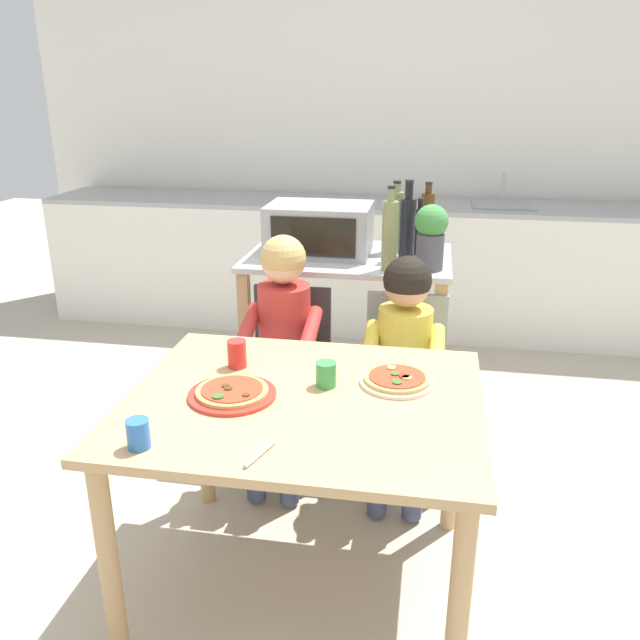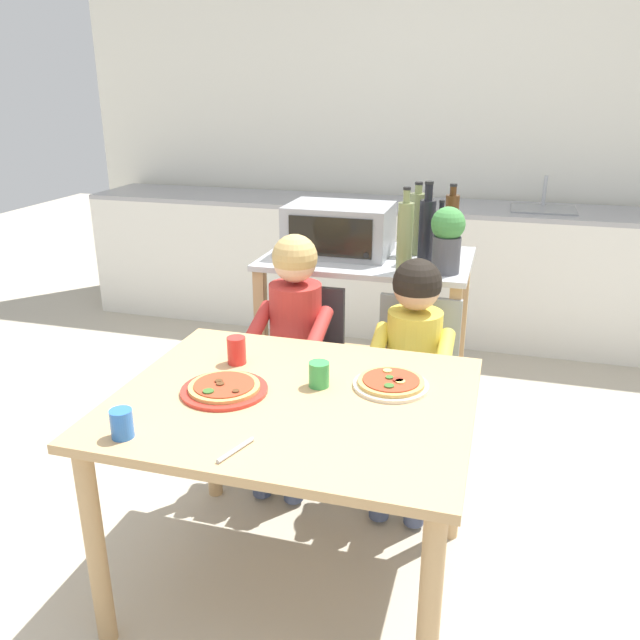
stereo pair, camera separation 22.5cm
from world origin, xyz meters
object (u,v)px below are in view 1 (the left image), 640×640
(bottle_squat_spirits, at_px, (419,231))
(bottle_dark_olive_oil, at_px, (390,235))
(drinking_cup_blue, at_px, (138,434))
(dining_table, at_px, (304,427))
(drinking_cup_green, at_px, (326,374))
(serving_spoon, at_px, (260,454))
(dining_chair_right, at_px, (403,376))
(dining_chair_left, at_px, (289,367))
(pizza_plate_red_rimmed, at_px, (232,393))
(kitchen_island_cart, at_px, (348,315))
(child_in_red_shirt, at_px, (282,334))
(bottle_slim_sauce, at_px, (396,221))
(pizza_plate_cream, at_px, (397,380))
(toaster_oven, at_px, (320,229))
(child_in_yellow_shirt, at_px, (404,349))
(potted_herb_plant, at_px, (431,235))
(drinking_cup_red, at_px, (237,354))
(bottle_brown_beer, at_px, (407,226))
(bottle_tall_green_wine, at_px, (427,218))

(bottle_squat_spirits, height_order, bottle_dark_olive_oil, bottle_dark_olive_oil)
(drinking_cup_blue, bearing_deg, dining_table, 44.22)
(drinking_cup_green, bearing_deg, serving_spoon, -102.96)
(dining_table, distance_m, dining_chair_right, 0.81)
(dining_chair_left, distance_m, pizza_plate_red_rimmed, 0.83)
(drinking_cup_blue, bearing_deg, dining_chair_right, 59.30)
(drinking_cup_blue, bearing_deg, bottle_dark_olive_oil, 66.21)
(drinking_cup_green, bearing_deg, pizza_plate_red_rimmed, -155.71)
(kitchen_island_cart, xyz_separation_m, drinking_cup_blue, (-0.37, -1.52, 0.17))
(child_in_red_shirt, bearing_deg, kitchen_island_cart, 67.79)
(bottle_slim_sauce, bearing_deg, pizza_plate_cream, -85.40)
(toaster_oven, bearing_deg, bottle_slim_sauce, 15.59)
(bottle_squat_spirits, height_order, drinking_cup_blue, bottle_squat_spirits)
(bottle_slim_sauce, distance_m, drinking_cup_green, 1.20)
(bottle_slim_sauce, bearing_deg, drinking_cup_blue, -109.44)
(bottle_dark_olive_oil, bearing_deg, pizza_plate_cream, -83.17)
(bottle_squat_spirits, xyz_separation_m, drinking_cup_green, (-0.25, -1.14, -0.24))
(dining_chair_left, xyz_separation_m, child_in_yellow_shirt, (0.50, -0.13, 0.18))
(drinking_cup_blue, bearing_deg, potted_herb_plant, 60.99)
(bottle_slim_sauce, distance_m, potted_herb_plant, 0.33)
(bottle_slim_sauce, xyz_separation_m, dining_table, (-0.19, -1.25, -0.42))
(bottle_squat_spirits, distance_m, serving_spoon, 1.65)
(bottle_dark_olive_oil, relative_size, serving_spoon, 2.58)
(dining_chair_right, xyz_separation_m, drinking_cup_blue, (-0.66, -1.11, 0.29))
(child_in_yellow_shirt, bearing_deg, toaster_oven, 129.33)
(dining_chair_right, distance_m, drinking_cup_red, 0.84)
(dining_chair_left, bearing_deg, child_in_red_shirt, -90.00)
(kitchen_island_cart, bearing_deg, dining_chair_right, -53.83)
(bottle_brown_beer, distance_m, dining_chair_left, 0.83)
(kitchen_island_cart, distance_m, bottle_dark_olive_oil, 0.55)
(bottle_slim_sauce, bearing_deg, bottle_squat_spirits, -12.15)
(dining_chair_right, xyz_separation_m, pizza_plate_red_rimmed, (-0.50, -0.78, 0.26))
(bottle_tall_green_wine, bearing_deg, drinking_cup_red, -116.46)
(toaster_oven, relative_size, child_in_red_shirt, 0.45)
(toaster_oven, height_order, child_in_yellow_shirt, toaster_oven)
(bottle_brown_beer, bearing_deg, dining_chair_right, -85.92)
(kitchen_island_cart, height_order, dining_chair_right, kitchen_island_cart)
(bottle_squat_spirits, distance_m, bottle_dark_olive_oil, 0.33)
(dining_chair_right, bearing_deg, drinking_cup_blue, -120.70)
(bottle_tall_green_wine, distance_m, drinking_cup_blue, 1.94)
(bottle_tall_green_wine, relative_size, dining_table, 0.28)
(bottle_slim_sauce, distance_m, pizza_plate_red_rimmed, 1.39)
(drinking_cup_green, bearing_deg, bottle_slim_sauce, 83.25)
(toaster_oven, height_order, dining_chair_left, toaster_oven)
(bottle_dark_olive_oil, bearing_deg, child_in_yellow_shirt, -72.79)
(child_in_red_shirt, relative_size, pizza_plate_red_rimmed, 3.83)
(dining_chair_right, relative_size, drinking_cup_blue, 9.76)
(kitchen_island_cart, bearing_deg, potted_herb_plant, -26.10)
(bottle_slim_sauce, xyz_separation_m, potted_herb_plant, (0.17, -0.29, 0.01))
(dining_chair_right, bearing_deg, pizza_plate_red_rimmed, -122.95)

